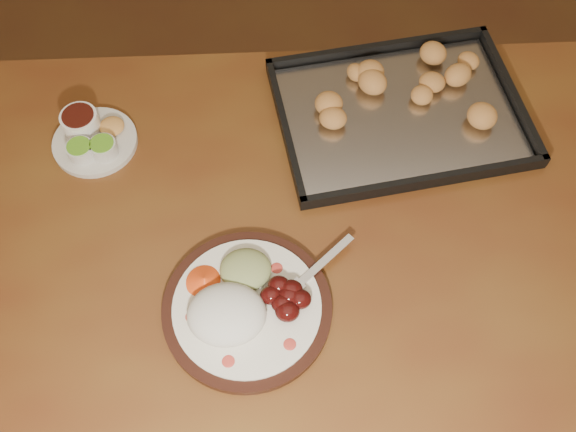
{
  "coord_description": "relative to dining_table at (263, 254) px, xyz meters",
  "views": [
    {
      "loc": [
        -0.18,
        -0.57,
        1.8
      ],
      "look_at": [
        -0.18,
        0.02,
        0.77
      ],
      "focal_mm": 40.0,
      "sensor_mm": 36.0,
      "label": 1
    }
  ],
  "objects": [
    {
      "name": "baking_tray",
      "position": [
        0.28,
        0.27,
        0.11
      ],
      "size": [
        0.55,
        0.45,
        0.05
      ],
      "rotation": [
        0.0,
        0.0,
        0.19
      ],
      "color": "black",
      "rests_on": "dining_table"
    },
    {
      "name": "condiment_saucer",
      "position": [
        -0.34,
        0.2,
        0.12
      ],
      "size": [
        0.17,
        0.17,
        0.06
      ],
      "rotation": [
        0.0,
        0.0,
        0.45
      ],
      "color": "beige",
      "rests_on": "dining_table"
    },
    {
      "name": "ground",
      "position": [
        0.23,
        0.0,
        -0.65
      ],
      "size": [
        4.0,
        4.0,
        0.0
      ],
      "primitive_type": "plane",
      "color": "brown",
      "rests_on": "ground"
    },
    {
      "name": "dining_table",
      "position": [
        0.0,
        0.0,
        0.0
      ],
      "size": [
        1.53,
        0.95,
        0.75
      ],
      "rotation": [
        0.0,
        0.0,
        0.04
      ],
      "color": "brown",
      "rests_on": "ground"
    },
    {
      "name": "dinner_plate",
      "position": [
        -0.03,
        -0.16,
        0.12
      ],
      "size": [
        0.34,
        0.29,
        0.07
      ],
      "rotation": [
        0.0,
        0.0,
        0.43
      ],
      "color": "black",
      "rests_on": "dining_table"
    }
  ]
}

